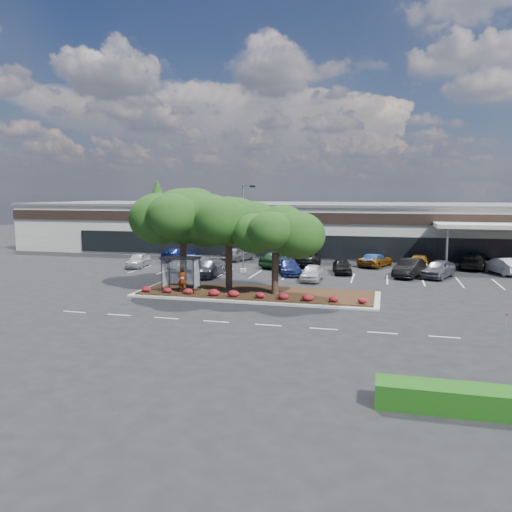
% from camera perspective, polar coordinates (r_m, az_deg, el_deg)
% --- Properties ---
extents(ground, '(160.00, 160.00, 0.00)m').
position_cam_1_polar(ground, '(33.08, 1.65, -6.06)').
color(ground, black).
rests_on(ground, ground).
extents(retail_store, '(80.40, 25.20, 6.25)m').
position_cam_1_polar(retail_store, '(65.83, 8.33, 3.29)').
color(retail_store, beige).
rests_on(retail_store, ground).
extents(landscape_island, '(18.00, 6.00, 0.26)m').
position_cam_1_polar(landscape_island, '(37.31, 0.02, -4.33)').
color(landscape_island, '#ACACA7').
rests_on(landscape_island, ground).
extents(lane_markings, '(33.12, 20.06, 0.01)m').
position_cam_1_polar(lane_markings, '(43.12, 4.57, -2.93)').
color(lane_markings, silver).
rests_on(lane_markings, ground).
extents(shrub_row, '(17.00, 0.80, 0.50)m').
position_cam_1_polar(shrub_row, '(35.25, -0.83, -4.38)').
color(shrub_row, maroon).
rests_on(shrub_row, landscape_island).
extents(bus_shelter, '(2.75, 1.55, 2.59)m').
position_cam_1_polar(bus_shelter, '(37.71, -8.50, -0.92)').
color(bus_shelter, black).
rests_on(bus_shelter, landscape_island).
extents(island_tree_west, '(7.20, 7.20, 7.89)m').
position_cam_1_polar(island_tree_west, '(39.11, -8.34, 2.17)').
color(island_tree_west, '#173912').
rests_on(island_tree_west, landscape_island).
extents(island_tree_mid, '(6.60, 6.60, 7.32)m').
position_cam_1_polar(island_tree_mid, '(38.58, -3.13, 1.75)').
color(island_tree_mid, '#173912').
rests_on(island_tree_mid, landscape_island).
extents(island_tree_east, '(5.80, 5.80, 6.50)m').
position_cam_1_polar(island_tree_east, '(36.15, 2.21, 0.73)').
color(island_tree_east, '#173912').
rests_on(island_tree_east, landscape_island).
extents(hedge_south_east, '(6.00, 1.30, 0.90)m').
position_cam_1_polar(hedge_south_east, '(19.48, 22.61, -14.91)').
color(hedge_south_east, '#18490F').
rests_on(hedge_south_east, ground).
extents(conifer_north_west, '(4.40, 4.40, 10.00)m').
position_cam_1_polar(conifer_north_west, '(85.89, -11.15, 5.37)').
color(conifer_north_west, '#173912').
rests_on(conifer_north_west, ground).
extents(person_waiting, '(0.76, 0.59, 1.86)m').
position_cam_1_polar(person_waiting, '(37.40, -8.44, -2.72)').
color(person_waiting, '#594C47').
rests_on(person_waiting, landscape_island).
extents(light_pole, '(1.41, 0.77, 8.42)m').
position_cam_1_polar(light_pole, '(47.45, -1.34, 2.51)').
color(light_pole, '#ACACA7').
rests_on(light_pole, ground).
extents(survey_stake, '(0.08, 0.14, 1.03)m').
position_cam_1_polar(survey_stake, '(31.14, 26.73, -6.44)').
color(survey_stake, '#9C7851').
rests_on(survey_stake, ground).
extents(car_0, '(2.28, 4.39, 1.43)m').
position_cam_1_polar(car_0, '(52.68, -13.31, -0.47)').
color(car_0, '#B8B8B8').
rests_on(car_0, ground).
extents(car_1, '(3.23, 4.71, 1.47)m').
position_cam_1_polar(car_1, '(49.49, -7.73, -0.81)').
color(car_1, slate).
rests_on(car_1, ground).
extents(car_2, '(2.36, 5.26, 1.50)m').
position_cam_1_polar(car_2, '(46.06, -5.49, -1.36)').
color(car_2, '#55545C').
rests_on(car_2, ground).
extents(car_3, '(3.44, 5.13, 1.38)m').
position_cam_1_polar(car_3, '(46.96, 3.77, -1.24)').
color(car_3, navy).
rests_on(car_3, ground).
extents(car_4, '(1.72, 4.11, 1.39)m').
position_cam_1_polar(car_4, '(43.67, 6.39, -1.91)').
color(car_4, beige).
rests_on(car_4, ground).
extents(car_5, '(2.30, 4.28, 1.38)m').
position_cam_1_polar(car_5, '(47.95, 9.80, -1.16)').
color(car_5, black).
rests_on(car_5, ground).
extents(car_6, '(3.22, 5.23, 1.63)m').
position_cam_1_polar(car_6, '(47.40, 17.10, -1.32)').
color(car_6, black).
rests_on(car_6, ground).
extents(car_7, '(3.71, 5.10, 1.61)m').
position_cam_1_polar(car_7, '(47.73, 20.12, -1.39)').
color(car_7, '#55535B').
rests_on(car_7, ground).
extents(car_9, '(3.46, 5.59, 1.51)m').
position_cam_1_polar(car_9, '(56.49, -8.63, 0.20)').
color(car_9, navy).
rests_on(car_9, ground).
extents(car_10, '(3.54, 4.96, 1.57)m').
position_cam_1_polar(car_10, '(56.15, -1.95, 0.26)').
color(car_10, '#535258').
rests_on(car_10, ground).
extents(car_11, '(3.51, 5.41, 1.71)m').
position_cam_1_polar(car_11, '(51.39, 2.53, -0.31)').
color(car_11, '#1A4420').
rests_on(car_11, ground).
extents(car_12, '(3.34, 6.13, 1.63)m').
position_cam_1_polar(car_12, '(52.48, 5.91, -0.23)').
color(car_12, black).
rests_on(car_12, ground).
extents(car_13, '(3.94, 5.31, 1.34)m').
position_cam_1_polar(car_13, '(53.13, 13.53, -0.46)').
color(car_13, brown).
rests_on(car_13, ground).
extents(car_14, '(2.85, 4.32, 1.35)m').
position_cam_1_polar(car_14, '(52.93, 13.46, -0.48)').
color(car_14, navy).
rests_on(car_14, ground).
extents(car_15, '(2.86, 5.06, 1.38)m').
position_cam_1_polar(car_15, '(53.27, 18.22, -0.58)').
color(car_15, brown).
rests_on(car_15, ground).
extents(car_16, '(4.35, 6.22, 1.67)m').
position_cam_1_polar(car_16, '(54.58, 23.91, -0.51)').
color(car_16, black).
rests_on(car_16, ground).
extents(car_17, '(3.33, 4.98, 1.55)m').
position_cam_1_polar(car_17, '(52.33, 26.33, -1.01)').
color(car_17, silver).
rests_on(car_17, ground).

